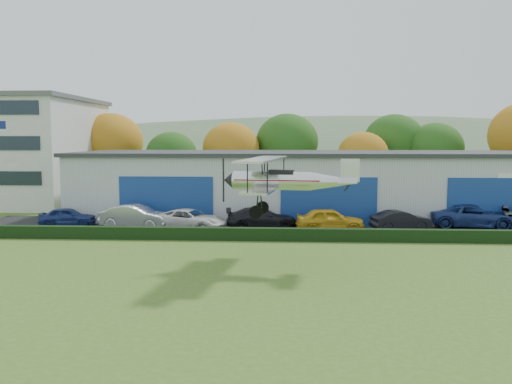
# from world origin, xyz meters

# --- Properties ---
(ground) EXTENTS (300.00, 300.00, 0.00)m
(ground) POSITION_xyz_m (0.00, 0.00, 0.00)
(ground) COLOR #40631F
(ground) RESTS_ON ground
(apron) EXTENTS (48.00, 9.00, 0.05)m
(apron) POSITION_xyz_m (3.00, 21.00, 0.03)
(apron) COLOR black
(apron) RESTS_ON ground
(hedge) EXTENTS (46.00, 0.60, 0.80)m
(hedge) POSITION_xyz_m (3.00, 16.20, 0.40)
(hedge) COLOR black
(hedge) RESTS_ON ground
(hangar) EXTENTS (40.60, 12.60, 5.30)m
(hangar) POSITION_xyz_m (5.00, 27.98, 2.66)
(hangar) COLOR #B2B7BC
(hangar) RESTS_ON ground
(tree_belt) EXTENTS (75.70, 13.22, 10.12)m
(tree_belt) POSITION_xyz_m (0.85, 40.62, 5.61)
(tree_belt) COLOR #3D2614
(tree_belt) RESTS_ON ground
(distant_hills) EXTENTS (430.00, 196.00, 56.00)m
(distant_hills) POSITION_xyz_m (-4.38, 140.00, -13.05)
(distant_hills) COLOR #4C6642
(distant_hills) RESTS_ON ground
(car_0) EXTENTS (4.17, 2.18, 1.35)m
(car_0) POSITION_xyz_m (-14.00, 20.75, 0.73)
(car_0) COLOR navy
(car_0) RESTS_ON apron
(car_1) EXTENTS (5.30, 2.63, 1.67)m
(car_1) POSITION_xyz_m (-8.75, 20.02, 0.88)
(car_1) COLOR silver
(car_1) RESTS_ON apron
(car_2) EXTENTS (5.68, 3.78, 1.45)m
(car_2) POSITION_xyz_m (-4.79, 19.51, 0.77)
(car_2) COLOR silver
(car_2) RESTS_ON apron
(car_3) EXTENTS (5.24, 2.61, 1.46)m
(car_3) POSITION_xyz_m (0.18, 20.46, 0.78)
(car_3) COLOR black
(car_3) RESTS_ON apron
(car_4) EXTENTS (4.77, 2.16, 1.59)m
(car_4) POSITION_xyz_m (4.93, 19.66, 0.84)
(car_4) COLOR gold
(car_4) RESTS_ON apron
(car_5) EXTENTS (4.39, 2.39, 1.37)m
(car_5) POSITION_xyz_m (9.88, 20.23, 0.74)
(car_5) COLOR black
(car_5) RESTS_ON apron
(car_6) EXTENTS (6.27, 3.54, 1.65)m
(car_6) POSITION_xyz_m (15.30, 21.60, 0.88)
(car_6) COLOR navy
(car_6) RESTS_ON apron
(biplane) EXTENTS (6.92, 7.93, 2.95)m
(biplane) POSITION_xyz_m (1.74, 9.79, 4.39)
(biplane) COLOR silver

